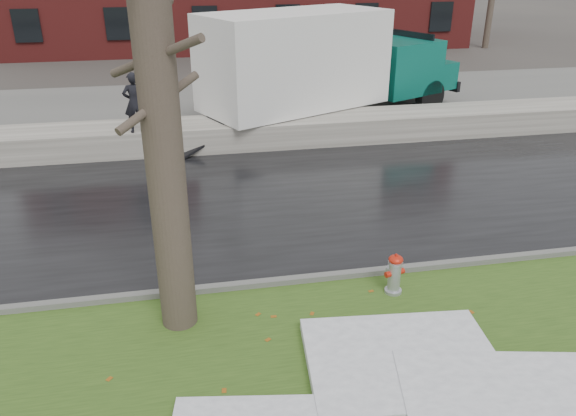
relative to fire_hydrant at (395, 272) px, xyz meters
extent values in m
plane|color=#47423D|center=(-1.48, -0.40, -0.43)|extent=(120.00, 120.00, 0.00)
cube|color=#2D4918|center=(-1.48, -1.65, -0.41)|extent=(60.00, 4.50, 0.04)
cube|color=black|center=(-1.48, 4.10, -0.41)|extent=(60.00, 7.00, 0.03)
cube|color=slate|center=(-1.48, 12.60, -0.41)|extent=(60.00, 9.00, 0.03)
cube|color=slate|center=(-1.48, 0.60, -0.36)|extent=(60.00, 0.15, 0.14)
cube|color=beige|center=(-1.48, 8.30, -0.05)|extent=(60.00, 1.60, 0.75)
cylinder|color=#A7A9B0|center=(0.00, 0.00, -0.07)|extent=(0.25, 0.25, 0.62)
ellipsoid|color=red|center=(0.00, 0.00, 0.24)|extent=(0.29, 0.29, 0.14)
cylinder|color=red|center=(0.00, 0.00, 0.32)|extent=(0.05, 0.05, 0.04)
cylinder|color=red|center=(-0.12, -0.03, -0.01)|extent=(0.11, 0.12, 0.10)
cylinder|color=red|center=(0.13, 0.03, -0.01)|extent=(0.11, 0.12, 0.10)
cylinder|color=#A7A9B0|center=(-0.03, 0.12, -0.01)|extent=(0.14, 0.12, 0.12)
cylinder|color=brown|center=(-3.50, -0.14, 2.93)|extent=(0.68, 0.68, 6.63)
cylinder|color=brown|center=(-3.50, -0.14, 3.59)|extent=(1.26, 1.22, 0.69)
cylinder|color=brown|center=(-3.50, -0.14, 3.02)|extent=(1.11, 0.98, 0.59)
cube|color=black|center=(1.46, 10.11, 0.25)|extent=(7.99, 4.45, 0.23)
cube|color=white|center=(0.24, 9.54, 1.76)|extent=(6.19, 4.73, 2.81)
cube|color=#0B6656|center=(4.15, 11.36, 1.14)|extent=(3.22, 3.27, 1.77)
cube|color=#0B6656|center=(5.52, 12.00, 0.72)|extent=(2.10, 2.60, 0.94)
cube|color=black|center=(4.82, 11.67, 1.76)|extent=(0.95, 1.92, 0.94)
cube|color=black|center=(-2.88, 8.10, -0.09)|extent=(2.14, 1.88, 0.70)
cylinder|color=black|center=(5.32, 10.70, 0.15)|extent=(1.17, 0.77, 1.14)
cylinder|color=black|center=(4.40, 12.68, 0.15)|extent=(1.17, 0.77, 1.14)
cylinder|color=black|center=(0.98, 8.68, 0.15)|extent=(1.17, 0.77, 1.14)
cylinder|color=black|center=(0.06, 10.67, 0.15)|extent=(1.17, 0.77, 1.14)
cylinder|color=black|center=(-0.53, 7.98, 0.15)|extent=(1.17, 0.77, 1.14)
cylinder|color=black|center=(-1.45, 9.97, 0.15)|extent=(1.17, 0.77, 1.14)
imported|color=black|center=(-4.44, 7.70, 1.13)|extent=(0.66, 0.50, 1.61)
cube|color=white|center=(-0.53, -1.79, -0.31)|extent=(2.78, 2.24, 0.16)
cube|color=white|center=(0.56, -2.80, -0.30)|extent=(3.11, 2.34, 0.18)
camera|label=1|loc=(-3.20, -7.43, 4.80)|focal=35.00mm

